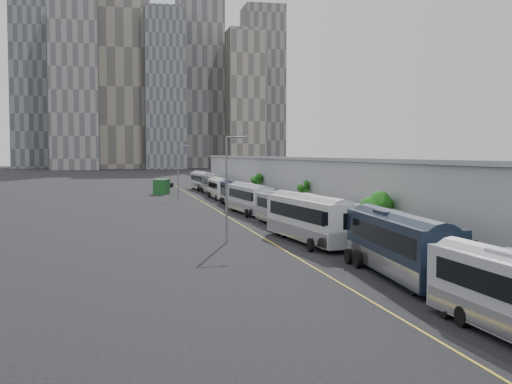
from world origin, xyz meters
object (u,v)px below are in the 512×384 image
object	(u,v)px
bus_2	(309,223)
shipping_container	(162,187)
bus_5	(235,195)
bus_7	(212,185)
bus_6	(219,190)
suv	(165,184)
bus_3	(281,212)
bus_1	(399,250)
bus_8	(202,182)
bus_4	(250,201)
street_lamp_near	(229,181)
street_lamp_far	(179,168)

from	to	relation	value
bus_2	shipping_container	bearing A→B (deg)	90.90
bus_5	bus_7	world-z (taller)	bus_7
bus_5	bus_6	size ratio (longest dim) A/B	1.03
bus_2	suv	xyz separation A→B (m)	(-6.00, 92.94, -1.01)
bus_5	shipping_container	distance (m)	30.42
bus_3	bus_5	xyz separation A→B (m)	(-0.26, 26.89, 0.04)
bus_5	bus_7	bearing A→B (deg)	89.37
bus_1	suv	world-z (taller)	bus_1
bus_7	bus_8	bearing A→B (deg)	90.97
bus_2	suv	bearing A→B (deg)	87.74
bus_5	bus_7	size ratio (longest dim) A/B	0.96
bus_2	bus_8	size ratio (longest dim) A/B	1.06
bus_4	bus_5	bearing A→B (deg)	84.64
bus_5	shipping_container	bearing A→B (deg)	107.42
bus_2	bus_8	bearing A→B (deg)	83.47
bus_7	bus_8	world-z (taller)	bus_8
street_lamp_near	bus_4	bearing A→B (deg)	74.79
bus_5	suv	size ratio (longest dim) A/B	2.37
bus_5	street_lamp_near	xyz separation A→B (m)	(-7.22, -38.04, 3.73)
street_lamp_near	bus_1	bearing A→B (deg)	-66.23
bus_2	bus_4	size ratio (longest dim) A/B	1.08
bus_5	street_lamp_far	world-z (taller)	street_lamp_far
bus_6	shipping_container	world-z (taller)	bus_6
bus_1	bus_8	size ratio (longest dim) A/B	1.03
bus_3	street_lamp_far	world-z (taller)	street_lamp_far
bus_1	street_lamp_near	xyz separation A→B (m)	(-7.70, 17.48, 3.57)
bus_8	bus_1	bearing A→B (deg)	-93.07
street_lamp_far	bus_7	bearing A→B (deg)	62.61
bus_1	bus_3	world-z (taller)	bus_1
bus_4	street_lamp_far	size ratio (longest dim) A/B	1.46
bus_4	shipping_container	distance (m)	42.63
bus_2	bus_8	distance (m)	80.83
street_lamp_near	shipping_container	xyz separation A→B (m)	(-1.57, 67.16, -3.84)
bus_8	bus_2	bearing A→B (deg)	-93.75
street_lamp_far	shipping_container	world-z (taller)	street_lamp_far
bus_3	bus_4	distance (m)	14.24
bus_6	bus_8	xyz separation A→B (m)	(0.27, 26.23, 0.16)
bus_2	bus_7	bearing A→B (deg)	83.09
bus_4	bus_8	distance (m)	53.81
street_lamp_far	suv	xyz separation A→B (m)	(0.29, 39.11, -4.48)
bus_4	bus_6	xyz separation A→B (m)	(0.34, 27.58, -0.13)
bus_1	street_lamp_far	xyz separation A→B (m)	(-7.28, 69.67, 3.52)
street_lamp_near	bus_8	bearing A→B (deg)	84.58
bus_3	street_lamp_near	size ratio (longest dim) A/B	1.33
bus_8	suv	size ratio (longest dim) A/B	2.57
bus_5	shipping_container	xyz separation A→B (m)	(-8.79, 29.12, -0.11)
bus_1	bus_2	size ratio (longest dim) A/B	0.97
bus_1	bus_6	xyz separation A→B (m)	(-0.46, 70.43, -0.21)
bus_3	street_lamp_near	xyz separation A→B (m)	(-7.47, -11.14, 3.77)
bus_6	bus_7	distance (m)	13.58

